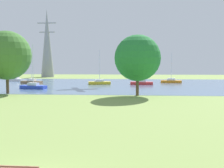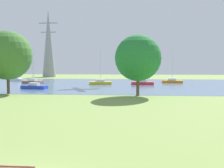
% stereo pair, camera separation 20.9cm
% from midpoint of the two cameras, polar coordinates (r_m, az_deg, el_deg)
% --- Properties ---
extents(ground_plane, '(160.00, 160.00, 0.00)m').
position_cam_midpoint_polar(ground_plane, '(31.64, -3.54, -4.04)').
color(ground_plane, '#7F994C').
extents(water_surface, '(140.00, 40.00, 0.02)m').
position_cam_midpoint_polar(water_surface, '(59.34, 0.15, -0.08)').
color(water_surface, slate).
rests_on(water_surface, ground).
extents(sailboat_white, '(5.03, 2.92, 6.44)m').
position_cam_midpoint_polar(sailboat_white, '(74.82, -19.70, 0.93)').
color(sailboat_white, white).
rests_on(sailboat_white, water_surface).
extents(sailboat_blue, '(5.01, 2.50, 8.07)m').
position_cam_midpoint_polar(sailboat_blue, '(51.05, -16.28, -0.46)').
color(sailboat_blue, blue).
rests_on(sailboat_blue, water_surface).
extents(sailboat_orange, '(4.92, 1.96, 7.03)m').
position_cam_midpoint_polar(sailboat_orange, '(65.44, 12.20, 0.64)').
color(sailboat_orange, orange).
rests_on(sailboat_orange, water_surface).
extents(sailboat_yellow, '(4.99, 2.36, 7.53)m').
position_cam_midpoint_polar(sailboat_yellow, '(59.34, -2.75, 0.36)').
color(sailboat_yellow, yellow).
rests_on(sailboat_yellow, water_surface).
extents(sailboat_brown, '(5.00, 2.40, 7.22)m').
position_cam_midpoint_polar(sailboat_brown, '(64.10, -16.60, 0.48)').
color(sailboat_brown, brown).
rests_on(sailboat_brown, water_surface).
extents(sailboat_red, '(4.86, 1.72, 7.69)m').
position_cam_midpoint_polar(sailboat_red, '(58.78, 6.14, 0.30)').
color(sailboat_red, red).
rests_on(sailboat_red, water_surface).
extents(tree_east_far, '(7.40, 7.40, 9.51)m').
position_cam_midpoint_polar(tree_east_far, '(44.24, -21.35, 5.61)').
color(tree_east_far, brown).
rests_on(tree_east_far, ground).
extents(tree_east_near, '(6.58, 6.58, 8.66)m').
position_cam_midpoint_polar(tree_east_near, '(38.74, 5.23, 5.45)').
color(tree_east_near, brown).
rests_on(tree_east_near, ground).
extents(electricity_pylon, '(6.40, 4.40, 22.47)m').
position_cam_midpoint_polar(electricity_pylon, '(94.43, -13.49, 8.29)').
color(electricity_pylon, gray).
rests_on(electricity_pylon, ground).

